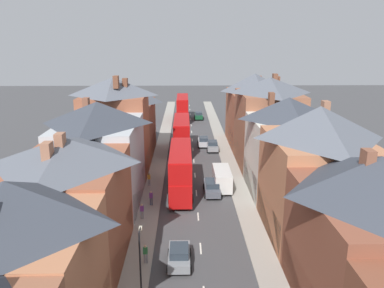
{
  "coord_description": "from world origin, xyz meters",
  "views": [
    {
      "loc": [
        -1.29,
        -16.47,
        17.29
      ],
      "look_at": [
        -0.2,
        39.95,
        1.5
      ],
      "focal_mm": 35.0,
      "sensor_mm": 36.0,
      "label": 1
    }
  ],
  "objects_px": {
    "car_parked_right_a": "(179,255)",
    "pedestrian_mid_right": "(151,197)",
    "delivery_van": "(222,178)",
    "pedestrian_far_left": "(149,179)",
    "pedestrian_mid_left": "(142,211)",
    "car_near_blue": "(212,146)",
    "car_near_silver": "(212,187)",
    "double_decker_bus_lead": "(182,134)",
    "street_lamp": "(140,263)",
    "pedestrian_near_right": "(145,253)",
    "double_decker_bus_far_approaching": "(182,108)",
    "double_decker_bus_mid_street": "(181,170)",
    "car_parked_left_b": "(199,115)",
    "car_parked_left_a": "(203,141)"
  },
  "relations": [
    {
      "from": "car_parked_left_a",
      "to": "pedestrian_near_right",
      "type": "bearing_deg",
      "value": -100.35
    },
    {
      "from": "double_decker_bus_far_approaching",
      "to": "double_decker_bus_mid_street",
      "type": "bearing_deg",
      "value": -90.0
    },
    {
      "from": "car_parked_left_a",
      "to": "double_decker_bus_lead",
      "type": "bearing_deg",
      "value": -140.6
    },
    {
      "from": "delivery_van",
      "to": "pedestrian_far_left",
      "type": "relative_size",
      "value": 3.23
    },
    {
      "from": "car_parked_left_a",
      "to": "pedestrian_near_right",
      "type": "distance_m",
      "value": 34.88
    },
    {
      "from": "car_parked_right_a",
      "to": "pedestrian_far_left",
      "type": "relative_size",
      "value": 2.37
    },
    {
      "from": "delivery_van",
      "to": "street_lamp",
      "type": "bearing_deg",
      "value": -109.91
    },
    {
      "from": "car_near_blue",
      "to": "car_near_silver",
      "type": "relative_size",
      "value": 0.83
    },
    {
      "from": "car_parked_left_b",
      "to": "double_decker_bus_mid_street",
      "type": "bearing_deg",
      "value": -94.94
    },
    {
      "from": "car_parked_left_b",
      "to": "pedestrian_far_left",
      "type": "relative_size",
      "value": 2.53
    },
    {
      "from": "double_decker_bus_mid_street",
      "to": "pedestrian_mid_left",
      "type": "height_order",
      "value": "double_decker_bus_mid_street"
    },
    {
      "from": "double_decker_bus_lead",
      "to": "car_near_blue",
      "type": "distance_m",
      "value": 5.3
    },
    {
      "from": "car_parked_right_a",
      "to": "pedestrian_mid_right",
      "type": "relative_size",
      "value": 2.37
    },
    {
      "from": "pedestrian_mid_right",
      "to": "double_decker_bus_far_approaching",
      "type": "bearing_deg",
      "value": 85.95
    },
    {
      "from": "car_near_blue",
      "to": "pedestrian_far_left",
      "type": "bearing_deg",
      "value": -120.12
    },
    {
      "from": "car_near_silver",
      "to": "pedestrian_near_right",
      "type": "distance_m",
      "value": 15.46
    },
    {
      "from": "car_near_silver",
      "to": "delivery_van",
      "type": "relative_size",
      "value": 0.88
    },
    {
      "from": "pedestrian_mid_left",
      "to": "pedestrian_far_left",
      "type": "relative_size",
      "value": 1.0
    },
    {
      "from": "car_parked_right_a",
      "to": "pedestrian_mid_left",
      "type": "height_order",
      "value": "pedestrian_mid_left"
    },
    {
      "from": "pedestrian_near_right",
      "to": "double_decker_bus_far_approaching",
      "type": "bearing_deg",
      "value": 87.25
    },
    {
      "from": "car_parked_left_a",
      "to": "pedestrian_mid_right",
      "type": "height_order",
      "value": "pedestrian_mid_right"
    },
    {
      "from": "car_near_blue",
      "to": "delivery_van",
      "type": "bearing_deg",
      "value": -90.0
    },
    {
      "from": "pedestrian_mid_left",
      "to": "pedestrian_far_left",
      "type": "bearing_deg",
      "value": 90.68
    },
    {
      "from": "pedestrian_near_right",
      "to": "pedestrian_mid_right",
      "type": "bearing_deg",
      "value": 92.59
    },
    {
      "from": "double_decker_bus_lead",
      "to": "pedestrian_far_left",
      "type": "bearing_deg",
      "value": -104.52
    },
    {
      "from": "double_decker_bus_mid_street",
      "to": "pedestrian_near_right",
      "type": "distance_m",
      "value": 14.92
    },
    {
      "from": "double_decker_bus_mid_street",
      "to": "delivery_van",
      "type": "distance_m",
      "value": 5.23
    },
    {
      "from": "double_decker_bus_mid_street",
      "to": "car_parked_right_a",
      "type": "height_order",
      "value": "double_decker_bus_mid_street"
    },
    {
      "from": "street_lamp",
      "to": "pedestrian_far_left",
      "type": "bearing_deg",
      "value": 93.89
    },
    {
      "from": "car_parked_left_b",
      "to": "double_decker_bus_far_approaching",
      "type": "bearing_deg",
      "value": -163.03
    },
    {
      "from": "street_lamp",
      "to": "pedestrian_mid_left",
      "type": "bearing_deg",
      "value": 96.15
    },
    {
      "from": "car_near_blue",
      "to": "delivery_van",
      "type": "xyz_separation_m",
      "value": [
        0.0,
        -15.92,
        0.51
      ]
    },
    {
      "from": "street_lamp",
      "to": "pedestrian_mid_right",
      "type": "bearing_deg",
      "value": 92.61
    },
    {
      "from": "car_parked_left_b",
      "to": "street_lamp",
      "type": "distance_m",
      "value": 61.38
    },
    {
      "from": "double_decker_bus_lead",
      "to": "car_parked_left_b",
      "type": "distance_m",
      "value": 25.33
    },
    {
      "from": "double_decker_bus_far_approaching",
      "to": "delivery_van",
      "type": "relative_size",
      "value": 2.08
    },
    {
      "from": "car_near_blue",
      "to": "street_lamp",
      "type": "bearing_deg",
      "value": -101.47
    },
    {
      "from": "double_decker_bus_lead",
      "to": "pedestrian_far_left",
      "type": "height_order",
      "value": "double_decker_bus_lead"
    },
    {
      "from": "pedestrian_far_left",
      "to": "car_near_silver",
      "type": "bearing_deg",
      "value": -16.87
    },
    {
      "from": "pedestrian_near_right",
      "to": "pedestrian_far_left",
      "type": "relative_size",
      "value": 1.0
    },
    {
      "from": "double_decker_bus_mid_street",
      "to": "pedestrian_near_right",
      "type": "bearing_deg",
      "value": -100.34
    },
    {
      "from": "car_parked_left_a",
      "to": "car_near_silver",
      "type": "bearing_deg",
      "value": -90.0
    },
    {
      "from": "double_decker_bus_lead",
      "to": "street_lamp",
      "type": "bearing_deg",
      "value": -93.88
    },
    {
      "from": "car_near_silver",
      "to": "car_parked_right_a",
      "type": "relative_size",
      "value": 1.2
    },
    {
      "from": "double_decker_bus_lead",
      "to": "car_parked_left_a",
      "type": "distance_m",
      "value": 5.09
    },
    {
      "from": "pedestrian_mid_right",
      "to": "double_decker_bus_lead",
      "type": "bearing_deg",
      "value": 81.27
    },
    {
      "from": "double_decker_bus_far_approaching",
      "to": "pedestrian_far_left",
      "type": "relative_size",
      "value": 6.71
    },
    {
      "from": "pedestrian_mid_right",
      "to": "street_lamp",
      "type": "height_order",
      "value": "street_lamp"
    },
    {
      "from": "delivery_van",
      "to": "pedestrian_mid_left",
      "type": "distance_m",
      "value": 11.79
    },
    {
      "from": "car_parked_right_a",
      "to": "pedestrian_near_right",
      "type": "height_order",
      "value": "pedestrian_near_right"
    }
  ]
}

